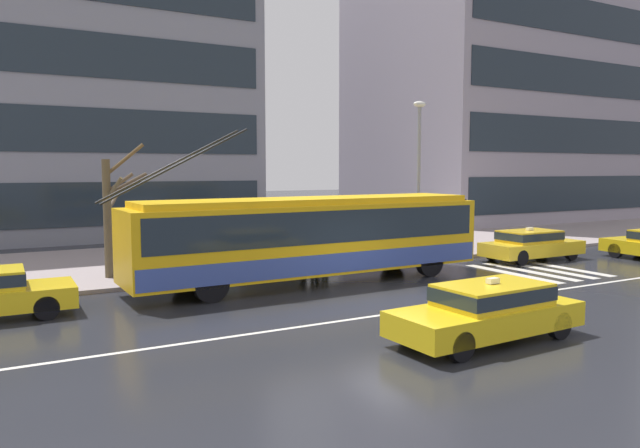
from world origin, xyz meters
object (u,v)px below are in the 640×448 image
at_px(taxi_ahead_of_bus, 531,244).
at_px(taxi_oncoming_near, 488,309).
at_px(bus_shelter, 270,218).
at_px(street_lamp, 419,165).
at_px(pedestrian_waiting_by_pole, 202,228).
at_px(pedestrian_at_shelter, 323,220).
at_px(pedestrian_walking_past, 312,224).
at_px(street_tree_bare, 111,210).
at_px(trolleybus, 312,236).
at_px(pedestrian_approaching_curb, 302,221).

distance_m(taxi_ahead_of_bus, taxi_oncoming_near, 12.62).
relative_size(bus_shelter, street_lamp, 0.57).
height_order(pedestrian_waiting_by_pole, street_lamp, street_lamp).
xyz_separation_m(bus_shelter, pedestrian_at_shelter, (2.36, 0.11, -0.16)).
height_order(pedestrian_walking_past, street_tree_bare, street_tree_bare).
relative_size(taxi_oncoming_near, street_tree_bare, 1.02).
relative_size(taxi_ahead_of_bus, pedestrian_at_shelter, 2.24).
bearing_deg(trolleybus, bus_shelter, 90.69).
bearing_deg(pedestrian_at_shelter, street_lamp, -15.63).
bearing_deg(pedestrian_walking_past, bus_shelter, 131.22).
xyz_separation_m(trolleybus, pedestrian_approaching_curb, (1.26, 3.25, 0.21)).
bearing_deg(pedestrian_waiting_by_pole, street_lamp, -8.62).
xyz_separation_m(trolleybus, pedestrian_walking_past, (1.08, 2.07, 0.18)).
bearing_deg(trolleybus, pedestrian_waiting_by_pole, 125.11).
height_order(taxi_ahead_of_bus, pedestrian_walking_past, pedestrian_walking_past).
xyz_separation_m(pedestrian_at_shelter, pedestrian_waiting_by_pole, (-4.92, 0.24, -0.10)).
bearing_deg(taxi_oncoming_near, pedestrian_approaching_curb, 84.80).
bearing_deg(pedestrian_waiting_by_pole, pedestrian_approaching_curb, -6.65).
bearing_deg(pedestrian_waiting_by_pole, taxi_oncoming_near, -76.05).
relative_size(pedestrian_walking_past, street_tree_bare, 0.43).
bearing_deg(pedestrian_at_shelter, trolleybus, -123.85).
distance_m(pedestrian_at_shelter, street_tree_bare, 8.17).
bearing_deg(pedestrian_at_shelter, bus_shelter, -177.29).
relative_size(pedestrian_walking_past, street_lamp, 0.30).
distance_m(taxi_ahead_of_bus, pedestrian_walking_past, 9.50).
xyz_separation_m(bus_shelter, street_lamp, (6.31, -0.99, 2.04)).
bearing_deg(taxi_ahead_of_bus, bus_shelter, 161.45).
bearing_deg(pedestrian_approaching_curb, pedestrian_walking_past, -98.51).
height_order(pedestrian_approaching_curb, pedestrian_walking_past, pedestrian_approaching_curb).
bearing_deg(street_tree_bare, street_lamp, -5.61).
relative_size(taxi_oncoming_near, street_lamp, 0.72).
height_order(bus_shelter, pedestrian_walking_past, bus_shelter).
xyz_separation_m(taxi_oncoming_near, pedestrian_at_shelter, (2.06, 11.26, 1.06)).
relative_size(taxi_oncoming_near, pedestrian_approaching_curb, 2.27).
distance_m(bus_shelter, pedestrian_at_shelter, 2.37).
xyz_separation_m(taxi_ahead_of_bus, pedestrian_walking_past, (-9.19, 2.18, 1.05)).
bearing_deg(street_lamp, bus_shelter, 171.05).
relative_size(pedestrian_at_shelter, street_lamp, 0.31).
distance_m(taxi_ahead_of_bus, street_lamp, 5.72).
bearing_deg(pedestrian_at_shelter, taxi_ahead_of_bus, -24.19).
relative_size(trolleybus, pedestrian_waiting_by_pole, 6.70).
relative_size(taxi_ahead_of_bus, pedestrian_walking_past, 2.29).
xyz_separation_m(pedestrian_at_shelter, pedestrian_approaching_curb, (-1.06, -0.21, 0.03)).
bearing_deg(bus_shelter, pedestrian_walking_past, -48.78).
height_order(bus_shelter, pedestrian_at_shelter, bus_shelter).
bearing_deg(street_lamp, pedestrian_waiting_by_pole, 171.38).
height_order(taxi_ahead_of_bus, bus_shelter, bus_shelter).
distance_m(trolleybus, bus_shelter, 3.37).
xyz_separation_m(bus_shelter, pedestrian_waiting_by_pole, (-2.56, 0.35, -0.27)).
bearing_deg(taxi_ahead_of_bus, pedestrian_walking_past, 166.67).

